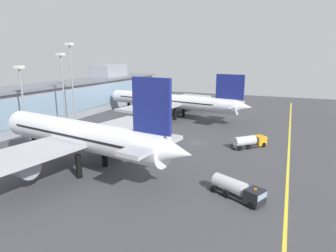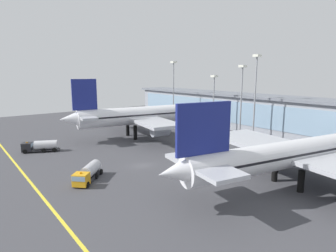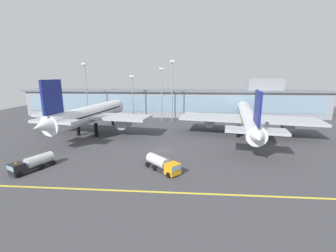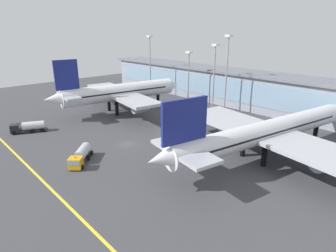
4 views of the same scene
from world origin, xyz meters
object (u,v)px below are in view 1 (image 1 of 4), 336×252
at_px(airliner_near_left, 80,136).
at_px(baggage_tug_near, 250,141).
at_px(airliner_near_right, 171,101).
at_px(fuel_tanker_truck, 238,189).
at_px(apron_light_mast_east, 22,92).
at_px(apron_light_mast_far_east, 72,74).
at_px(apron_light_mast_west, 63,81).

bearing_deg(airliner_near_left, baggage_tug_near, -127.23).
height_order(airliner_near_right, fuel_tanker_truck, airliner_near_right).
bearing_deg(apron_light_mast_east, apron_light_mast_far_east, -2.54).
relative_size(apron_light_mast_east, apron_light_mast_far_east, 0.77).
xyz_separation_m(fuel_tanker_truck, apron_light_mast_east, (9.08, 54.67, 11.58)).
bearing_deg(apron_light_mast_east, baggage_tug_near, -70.83).
xyz_separation_m(airliner_near_left, apron_light_mast_west, (21.35, 23.06, 8.06)).
relative_size(apron_light_mast_west, apron_light_mast_east, 1.16).
bearing_deg(fuel_tanker_truck, apron_light_mast_west, -176.64).
xyz_separation_m(apron_light_mast_east, apron_light_mast_far_east, (17.19, -0.76, 3.32)).
bearing_deg(fuel_tanker_truck, apron_light_mast_east, -163.85).
distance_m(baggage_tug_near, apron_light_mast_east, 57.13).
relative_size(fuel_tanker_truck, apron_light_mast_far_east, 0.36).
bearing_deg(baggage_tug_near, airliner_near_left, 178.02).
bearing_deg(apron_light_mast_west, airliner_near_left, -132.79).
bearing_deg(apron_light_mast_far_east, fuel_tanker_truck, -115.98).
bearing_deg(airliner_near_right, apron_light_mast_east, 73.51).
height_order(fuel_tanker_truck, apron_light_mast_west, apron_light_mast_west).
bearing_deg(baggage_tug_near, apron_light_mast_west, 140.77).
xyz_separation_m(fuel_tanker_truck, apron_light_mast_far_east, (26.27, 53.90, 14.89)).
bearing_deg(airliner_near_left, apron_light_mast_far_east, -38.29).
relative_size(airliner_near_left, apron_light_mast_far_east, 1.90).
xyz_separation_m(airliner_near_left, apron_light_mast_far_east, (25.83, 23.64, 9.65)).
distance_m(airliner_near_right, baggage_tug_near, 40.13).
bearing_deg(apron_light_mast_far_east, airliner_near_right, -38.73).
xyz_separation_m(airliner_near_left, baggage_tug_near, (27.01, -28.45, -5.24)).
xyz_separation_m(fuel_tanker_truck, apron_light_mast_west, (21.79, 53.33, 13.31)).
xyz_separation_m(airliner_near_right, apron_light_mast_far_east, (-26.21, 21.03, 10.54)).
bearing_deg(baggage_tug_near, airliner_near_right, 95.63).
relative_size(fuel_tanker_truck, apron_light_mast_east, 0.47).
relative_size(airliner_near_right, apron_light_mast_east, 3.03).
bearing_deg(apron_light_mast_far_east, baggage_tug_near, -88.70).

